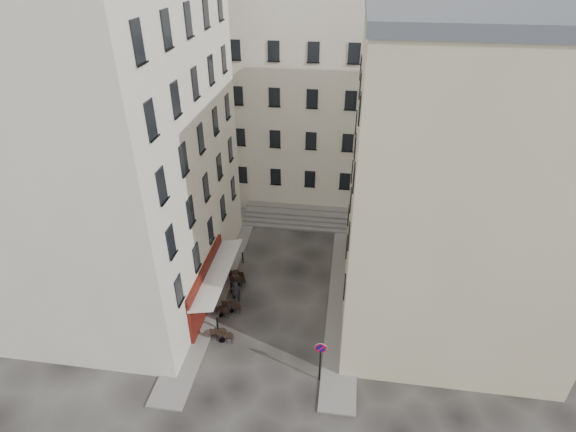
% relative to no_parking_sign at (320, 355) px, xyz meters
% --- Properties ---
extents(ground, '(90.00, 90.00, 0.00)m').
position_rel_no_parking_sign_xyz_m(ground, '(-3.42, 3.92, -2.01)').
color(ground, black).
rests_on(ground, ground).
extents(sidewalk_left, '(2.00, 22.00, 0.12)m').
position_rel_no_parking_sign_xyz_m(sidewalk_left, '(-7.92, 7.92, -1.95)').
color(sidewalk_left, slate).
rests_on(sidewalk_left, ground).
extents(sidewalk_right, '(2.00, 18.00, 0.12)m').
position_rel_no_parking_sign_xyz_m(sidewalk_right, '(1.08, 6.92, -1.95)').
color(sidewalk_right, slate).
rests_on(sidewalk_right, ground).
extents(building_left, '(12.20, 16.20, 20.60)m').
position_rel_no_parking_sign_xyz_m(building_left, '(-13.92, 6.92, 8.30)').
color(building_left, beige).
rests_on(building_left, ground).
extents(building_right, '(12.20, 14.20, 18.60)m').
position_rel_no_parking_sign_xyz_m(building_right, '(7.08, 7.42, 7.30)').
color(building_right, '#BEB18D').
rests_on(building_right, ground).
extents(building_back, '(18.20, 10.20, 18.60)m').
position_rel_no_parking_sign_xyz_m(building_back, '(-4.42, 22.92, 7.30)').
color(building_back, beige).
rests_on(building_back, ground).
extents(cafe_storefront, '(1.74, 7.30, 3.50)m').
position_rel_no_parking_sign_xyz_m(cafe_storefront, '(-7.74, 4.92, -0.14)').
color(cafe_storefront, '#460E0A').
rests_on(cafe_storefront, ground).
extents(stone_steps, '(9.00, 3.15, 0.80)m').
position_rel_no_parking_sign_xyz_m(stone_steps, '(-3.42, 16.49, -1.61)').
color(stone_steps, slate).
rests_on(stone_steps, ground).
extents(bollard_near, '(0.12, 0.12, 0.98)m').
position_rel_no_parking_sign_xyz_m(bollard_near, '(-6.67, 2.92, -1.49)').
color(bollard_near, black).
rests_on(bollard_near, ground).
extents(bollard_mid, '(0.12, 0.12, 0.98)m').
position_rel_no_parking_sign_xyz_m(bollard_mid, '(-6.67, 6.42, -1.49)').
color(bollard_mid, black).
rests_on(bollard_mid, ground).
extents(bollard_far, '(0.12, 0.12, 0.98)m').
position_rel_no_parking_sign_xyz_m(bollard_far, '(-6.67, 9.92, -1.49)').
color(bollard_far, black).
rests_on(bollard_far, ground).
extents(no_parking_sign, '(0.65, 0.11, 2.84)m').
position_rel_no_parking_sign_xyz_m(no_parking_sign, '(0.00, 0.00, 0.00)').
color(no_parking_sign, black).
rests_on(no_parking_sign, ground).
extents(bistro_table_a, '(1.39, 0.65, 0.98)m').
position_rel_no_parking_sign_xyz_m(bistro_table_a, '(-6.13, 2.05, -1.51)').
color(bistro_table_a, black).
rests_on(bistro_table_a, ground).
extents(bistro_table_b, '(1.15, 0.54, 0.81)m').
position_rel_no_parking_sign_xyz_m(bistro_table_b, '(-6.78, 4.15, -1.60)').
color(bistro_table_b, black).
rests_on(bistro_table_b, ground).
extents(bistro_table_c, '(1.25, 0.59, 0.88)m').
position_rel_no_parking_sign_xyz_m(bistro_table_c, '(-6.19, 4.64, -1.56)').
color(bistro_table_c, black).
rests_on(bistro_table_c, ground).
extents(bistro_table_d, '(1.16, 0.54, 0.82)m').
position_rel_no_parking_sign_xyz_m(bistro_table_d, '(-6.41, 7.31, -1.60)').
color(bistro_table_d, black).
rests_on(bistro_table_d, ground).
extents(bistro_table_e, '(1.26, 0.59, 0.88)m').
position_rel_no_parking_sign_xyz_m(bistro_table_e, '(-6.71, 7.87, -1.56)').
color(bistro_table_e, black).
rests_on(bistro_table_e, ground).
extents(pedestrian, '(0.72, 0.56, 1.76)m').
position_rel_no_parking_sign_xyz_m(pedestrian, '(-6.11, 5.57, -1.13)').
color(pedestrian, '#232127').
rests_on(pedestrian, ground).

